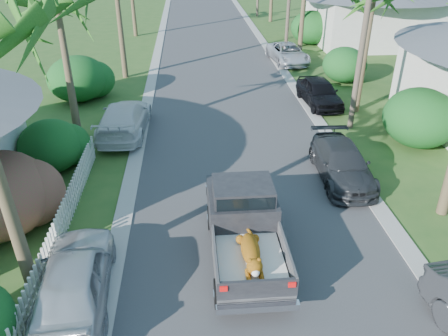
{
  "coord_description": "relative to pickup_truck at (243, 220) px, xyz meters",
  "views": [
    {
      "loc": [
        -1.95,
        -5.62,
        8.38
      ],
      "look_at": [
        -0.93,
        6.98,
        1.4
      ],
      "focal_mm": 35.0,
      "sensor_mm": 36.0,
      "label": 1
    }
  ],
  "objects": [
    {
      "name": "road",
      "position": [
        0.56,
        20.43,
        -1.0
      ],
      "size": [
        8.0,
        100.0,
        0.02
      ],
      "primitive_type": "cube",
      "color": "#38383A",
      "rests_on": "ground"
    },
    {
      "name": "curb_left",
      "position": [
        -3.74,
        20.43,
        -0.98
      ],
      "size": [
        0.6,
        100.0,
        0.06
      ],
      "primitive_type": "cube",
      "color": "#A5A39E",
      "rests_on": "ground"
    },
    {
      "name": "curb_right",
      "position": [
        4.86,
        20.43,
        -0.98
      ],
      "size": [
        0.6,
        100.0,
        0.06
      ],
      "primitive_type": "cube",
      "color": "#A5A39E",
      "rests_on": "ground"
    },
    {
      "name": "pickup_truck",
      "position": [
        0.0,
        0.0,
        0.0
      ],
      "size": [
        1.98,
        5.12,
        2.06
      ],
      "color": "black",
      "rests_on": "ground"
    },
    {
      "name": "parked_car_rm",
      "position": [
        4.18,
        3.78,
        -0.37
      ],
      "size": [
        1.93,
        4.44,
        1.27
      ],
      "primitive_type": "imported",
      "rotation": [
        0.0,
        0.0,
        -0.03
      ],
      "color": "#2F3134",
      "rests_on": "ground"
    },
    {
      "name": "parked_car_rf",
      "position": [
        5.47,
        11.58,
        -0.32
      ],
      "size": [
        1.9,
        4.16,
        1.39
      ],
      "primitive_type": "imported",
      "rotation": [
        0.0,
        0.0,
        0.06
      ],
      "color": "black",
      "rests_on": "ground"
    },
    {
      "name": "parked_car_rd",
      "position": [
        5.56,
        19.97,
        -0.37
      ],
      "size": [
        2.58,
        4.81,
        1.28
      ],
      "primitive_type": "imported",
      "rotation": [
        0.0,
        0.0,
        0.1
      ],
      "color": "silver",
      "rests_on": "ground"
    },
    {
      "name": "parked_car_ln",
      "position": [
        -4.44,
        -1.75,
        -0.28
      ],
      "size": [
        1.98,
        4.38,
        1.46
      ],
      "primitive_type": "imported",
      "rotation": [
        0.0,
        0.0,
        3.2
      ],
      "color": "silver",
      "rests_on": "ground"
    },
    {
      "name": "parked_car_lf",
      "position": [
        -4.44,
        8.63,
        -0.28
      ],
      "size": [
        2.26,
        5.11,
        1.46
      ],
      "primitive_type": "imported",
      "rotation": [
        0.0,
        0.0,
        3.1
      ],
      "color": "silver",
      "rests_on": "ground"
    },
    {
      "name": "shrub_l_b",
      "position": [
        -7.24,
        1.43,
        0.29
      ],
      "size": [
        3.0,
        3.3,
        2.6
      ],
      "primitive_type": "ellipsoid",
      "color": "#AB183C",
      "rests_on": "ground"
    },
    {
      "name": "shrub_l_c",
      "position": [
        -6.84,
        5.43,
        -0.01
      ],
      "size": [
        2.4,
        2.64,
        2.0
      ],
      "primitive_type": "ellipsoid",
      "color": "#144617",
      "rests_on": "ground"
    },
    {
      "name": "shrub_l_d",
      "position": [
        -7.44,
        13.43,
        0.19
      ],
      "size": [
        3.2,
        3.52,
        2.4
      ],
      "primitive_type": "ellipsoid",
      "color": "#144617",
      "rests_on": "ground"
    },
    {
      "name": "shrub_r_b",
      "position": [
        8.36,
        6.43,
        0.24
      ],
      "size": [
        3.0,
        3.3,
        2.5
      ],
      "primitive_type": "ellipsoid",
      "color": "#144617",
      "rests_on": "ground"
    },
    {
      "name": "shrub_r_c",
      "position": [
        8.06,
        15.43,
        0.04
      ],
      "size": [
        2.6,
        2.86,
        2.1
      ],
      "primitive_type": "ellipsoid",
      "color": "#144617",
      "rests_on": "ground"
    },
    {
      "name": "shrub_r_d",
      "position": [
        8.56,
        25.43,
        0.29
      ],
      "size": [
        3.2,
        3.52,
        2.6
      ],
      "primitive_type": "ellipsoid",
      "color": "#144617",
      "rests_on": "ground"
    },
    {
      "name": "picket_fence",
      "position": [
        -5.44,
        0.93,
        -0.51
      ],
      "size": [
        0.1,
        11.0,
        1.0
      ],
      "primitive_type": "cube",
      "color": "white",
      "rests_on": "ground"
    },
    {
      "name": "house_right_far",
      "position": [
        13.56,
        25.43,
        1.11
      ],
      "size": [
        9.0,
        8.0,
        4.6
      ],
      "color": "silver",
      "rests_on": "ground"
    },
    {
      "name": "utility_pole_b",
      "position": [
        6.16,
        8.43,
        3.59
      ],
      "size": [
        1.6,
        0.26,
        9.0
      ],
      "color": "brown",
      "rests_on": "ground"
    }
  ]
}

